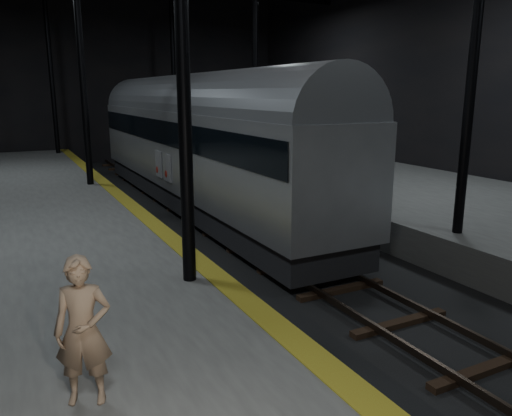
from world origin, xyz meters
TOP-DOWN VIEW (x-y plane):
  - ground at (0.00, 0.00)m, footprint 44.00×44.00m
  - platform_right at (7.50, 0.00)m, footprint 9.00×43.80m
  - tactile_strip at (-3.25, 0.00)m, footprint 0.50×43.80m
  - track at (0.00, 0.00)m, footprint 2.40×43.00m
  - train at (-0.00, 5.86)m, footprint 2.96×19.74m
  - woman at (-6.28, -7.29)m, footprint 0.78×0.64m

SIDE VIEW (x-z plane):
  - ground at x=0.00m, z-range 0.00..0.00m
  - track at x=0.00m, z-range -0.05..0.19m
  - platform_right at x=7.50m, z-range 0.00..1.00m
  - tactile_strip at x=-3.25m, z-range 1.00..1.01m
  - woman at x=-6.28m, z-range 1.00..2.85m
  - train at x=0.00m, z-range 0.31..5.58m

